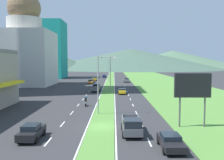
{
  "coord_description": "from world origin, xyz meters",
  "views": [
    {
      "loc": [
        1.52,
        -30.22,
        8.04
      ],
      "look_at": [
        1.06,
        36.65,
        3.13
      ],
      "focal_mm": 39.76,
      "sensor_mm": 36.0,
      "label": 1
    }
  ],
  "objects_px": {
    "car_3": "(94,79)",
    "street_lamp_mid": "(109,71)",
    "car_4": "(92,81)",
    "car_0": "(171,141)",
    "pickup_truck_1": "(96,88)",
    "street_lamp_near": "(100,81)",
    "car_2": "(91,82)",
    "car_6": "(104,76)",
    "street_lamp_far": "(110,69)",
    "car_5": "(122,91)",
    "motorcycle_rider": "(86,102)",
    "car_1": "(32,132)",
    "car_7": "(126,80)",
    "pickup_truck_0": "(132,126)",
    "billboard_roadside": "(193,88)"
  },
  "relations": [
    {
      "from": "car_0",
      "to": "pickup_truck_1",
      "type": "relative_size",
      "value": 0.83
    },
    {
      "from": "car_3",
      "to": "car_6",
      "type": "bearing_deg",
      "value": -8.78
    },
    {
      "from": "billboard_roadside",
      "to": "car_7",
      "type": "height_order",
      "value": "billboard_roadside"
    },
    {
      "from": "car_4",
      "to": "motorcycle_rider",
      "type": "distance_m",
      "value": 51.23
    },
    {
      "from": "street_lamp_near",
      "to": "car_2",
      "type": "xyz_separation_m",
      "value": [
        -6.33,
        52.97,
        -4.39
      ]
    },
    {
      "from": "car_0",
      "to": "motorcycle_rider",
      "type": "bearing_deg",
      "value": -154.98
    },
    {
      "from": "billboard_roadside",
      "to": "car_4",
      "type": "relative_size",
      "value": 1.52
    },
    {
      "from": "car_0",
      "to": "motorcycle_rider",
      "type": "distance_m",
      "value": 24.5
    },
    {
      "from": "car_4",
      "to": "car_5",
      "type": "height_order",
      "value": "car_4"
    },
    {
      "from": "car_4",
      "to": "car_7",
      "type": "distance_m",
      "value": 13.72
    },
    {
      "from": "car_7",
      "to": "billboard_roadside",
      "type": "bearing_deg",
      "value": 3.86
    },
    {
      "from": "car_2",
      "to": "pickup_truck_1",
      "type": "xyz_separation_m",
      "value": [
        3.62,
        -23.54,
        0.22
      ]
    },
    {
      "from": "street_lamp_far",
      "to": "car_2",
      "type": "distance_m",
      "value": 10.57
    },
    {
      "from": "car_7",
      "to": "car_0",
      "type": "bearing_deg",
      "value": 0.18
    },
    {
      "from": "car_3",
      "to": "car_0",
      "type": "bearing_deg",
      "value": -170.68
    },
    {
      "from": "car_0",
      "to": "car_6",
      "type": "bearing_deg",
      "value": -174.47
    },
    {
      "from": "car_3",
      "to": "street_lamp_mid",
      "type": "bearing_deg",
      "value": -169.32
    },
    {
      "from": "car_4",
      "to": "car_5",
      "type": "xyz_separation_m",
      "value": [
        10.59,
        -34.11,
        -0.02
      ]
    },
    {
      "from": "car_0",
      "to": "pickup_truck_1",
      "type": "distance_m",
      "value": 45.79
    },
    {
      "from": "street_lamp_near",
      "to": "street_lamp_far",
      "type": "xyz_separation_m",
      "value": [
        0.48,
        59.61,
        0.24
      ]
    },
    {
      "from": "street_lamp_near",
      "to": "pickup_truck_1",
      "type": "height_order",
      "value": "street_lamp_near"
    },
    {
      "from": "street_lamp_mid",
      "to": "car_1",
      "type": "relative_size",
      "value": 2.12
    },
    {
      "from": "street_lamp_near",
      "to": "car_3",
      "type": "bearing_deg",
      "value": 95.22
    },
    {
      "from": "car_3",
      "to": "car_4",
      "type": "height_order",
      "value": "car_3"
    },
    {
      "from": "car_6",
      "to": "pickup_truck_1",
      "type": "relative_size",
      "value": 0.83
    },
    {
      "from": "pickup_truck_0",
      "to": "car_5",
      "type": "bearing_deg",
      "value": 179.85
    },
    {
      "from": "street_lamp_mid",
      "to": "car_1",
      "type": "height_order",
      "value": "street_lamp_mid"
    },
    {
      "from": "billboard_roadside",
      "to": "car_3",
      "type": "distance_m",
      "value": 76.69
    },
    {
      "from": "car_7",
      "to": "car_4",
      "type": "bearing_deg",
      "value": -81.15
    },
    {
      "from": "pickup_truck_0",
      "to": "motorcycle_rider",
      "type": "bearing_deg",
      "value": -158.2
    },
    {
      "from": "street_lamp_far",
      "to": "car_6",
      "type": "distance_m",
      "value": 29.7
    },
    {
      "from": "street_lamp_mid",
      "to": "car_5",
      "type": "distance_m",
      "value": 8.2
    },
    {
      "from": "car_3",
      "to": "pickup_truck_1",
      "type": "bearing_deg",
      "value": -174.79
    },
    {
      "from": "street_lamp_far",
      "to": "car_5",
      "type": "distance_m",
      "value": 36.13
    },
    {
      "from": "street_lamp_near",
      "to": "car_6",
      "type": "bearing_deg",
      "value": 91.76
    },
    {
      "from": "car_0",
      "to": "street_lamp_near",
      "type": "bearing_deg",
      "value": -154.24
    },
    {
      "from": "street_lamp_near",
      "to": "motorcycle_rider",
      "type": "xyz_separation_m",
      "value": [
        -3.01,
        6.96,
        -4.41
      ]
    },
    {
      "from": "pickup_truck_0",
      "to": "motorcycle_rider",
      "type": "xyz_separation_m",
      "value": [
        -7.07,
        17.68,
        -0.24
      ]
    },
    {
      "from": "street_lamp_far",
      "to": "car_7",
      "type": "height_order",
      "value": "street_lamp_far"
    },
    {
      "from": "car_3",
      "to": "billboard_roadside",
      "type": "bearing_deg",
      "value": -166.56
    },
    {
      "from": "car_5",
      "to": "pickup_truck_1",
      "type": "relative_size",
      "value": 0.74
    },
    {
      "from": "street_lamp_far",
      "to": "car_4",
      "type": "distance_m",
      "value": 8.49
    },
    {
      "from": "billboard_roadside",
      "to": "motorcycle_rider",
      "type": "height_order",
      "value": "billboard_roadside"
    },
    {
      "from": "motorcycle_rider",
      "to": "pickup_truck_1",
      "type": "bearing_deg",
      "value": -0.79
    },
    {
      "from": "pickup_truck_0",
      "to": "street_lamp_near",
      "type": "bearing_deg",
      "value": -159.25
    },
    {
      "from": "motorcycle_rider",
      "to": "car_5",
      "type": "bearing_deg",
      "value": -22.83
    },
    {
      "from": "car_0",
      "to": "car_5",
      "type": "relative_size",
      "value": 1.12
    },
    {
      "from": "street_lamp_near",
      "to": "billboard_roadside",
      "type": "xyz_separation_m",
      "value": [
        11.69,
        -7.64,
        -0.25
      ]
    },
    {
      "from": "street_lamp_near",
      "to": "car_2",
      "type": "bearing_deg",
      "value": 96.81
    },
    {
      "from": "car_4",
      "to": "car_7",
      "type": "bearing_deg",
      "value": -81.15
    }
  ]
}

